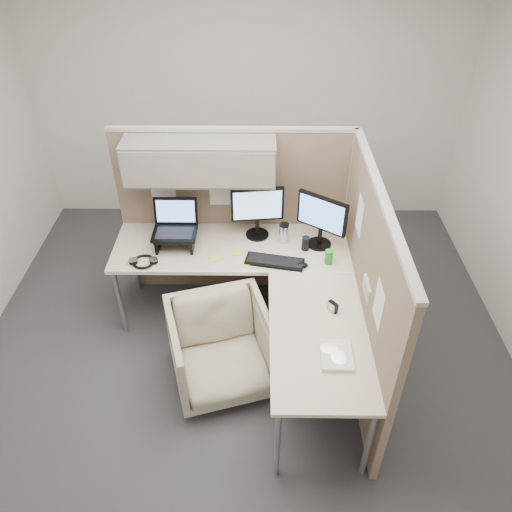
{
  "coord_description": "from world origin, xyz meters",
  "views": [
    {
      "loc": [
        0.13,
        -2.82,
        3.25
      ],
      "look_at": [
        0.1,
        0.25,
        0.85
      ],
      "focal_mm": 35.0,
      "sensor_mm": 36.0,
      "label": 1
    }
  ],
  "objects_px": {
    "office_chair": "(221,345)",
    "keyboard": "(275,262)",
    "desk": "(259,282)",
    "monitor_left": "(257,208)"
  },
  "relations": [
    {
      "from": "office_chair",
      "to": "keyboard",
      "type": "distance_m",
      "value": 0.79
    },
    {
      "from": "desk",
      "to": "office_chair",
      "type": "bearing_deg",
      "value": -126.91
    },
    {
      "from": "desk",
      "to": "keyboard",
      "type": "distance_m",
      "value": 0.23
    },
    {
      "from": "office_chair",
      "to": "keyboard",
      "type": "relative_size",
      "value": 1.61
    },
    {
      "from": "office_chair",
      "to": "keyboard",
      "type": "height_order",
      "value": "office_chair"
    },
    {
      "from": "desk",
      "to": "monitor_left",
      "type": "relative_size",
      "value": 4.29
    },
    {
      "from": "desk",
      "to": "office_chair",
      "type": "relative_size",
      "value": 2.64
    },
    {
      "from": "desk",
      "to": "keyboard",
      "type": "height_order",
      "value": "keyboard"
    },
    {
      "from": "desk",
      "to": "office_chair",
      "type": "distance_m",
      "value": 0.57
    },
    {
      "from": "office_chair",
      "to": "desk",
      "type": "bearing_deg",
      "value": 36.55
    }
  ]
}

